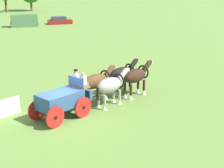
{
  "coord_description": "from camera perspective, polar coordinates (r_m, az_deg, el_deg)",
  "views": [
    {
      "loc": [
        -6.67,
        -18.7,
        8.25
      ],
      "look_at": [
        4.15,
        1.24,
        1.2
      ],
      "focal_mm": 56.96,
      "sensor_mm": 36.0,
      "label": 1
    }
  ],
  "objects": [
    {
      "name": "ground_plane",
      "position": [
        21.5,
        -8.21,
        -5.49
      ],
      "size": [
        220.0,
        220.0,
        0.0
      ],
      "primitive_type": "plane",
      "color": "olive"
    },
    {
      "name": "show_wagon",
      "position": [
        21.19,
        -7.96,
        -2.47
      ],
      "size": [
        5.61,
        2.75,
        2.65
      ],
      "color": "#2D4C7A",
      "rests_on": "ground"
    },
    {
      "name": "draft_horse_rear_near",
      "position": [
        23.8,
        -2.52,
        0.39
      ],
      "size": [
        3.14,
        1.61,
        2.22
      ],
      "color": "brown",
      "rests_on": "ground"
    },
    {
      "name": "draft_horse_rear_off",
      "position": [
        22.93,
        -0.24,
        -0.24
      ],
      "size": [
        3.0,
        1.59,
        2.22
      ],
      "color": "#9E998E",
      "rests_on": "ground"
    },
    {
      "name": "draft_horse_lead_near",
      "position": [
        25.62,
        1.64,
        1.66
      ],
      "size": [
        3.09,
        1.52,
        2.23
      ],
      "color": "black",
      "rests_on": "ground"
    },
    {
      "name": "draft_horse_lead_off",
      "position": [
        24.79,
        3.87,
        1.26
      ],
      "size": [
        3.04,
        1.57,
        2.31
      ],
      "color": "#331E14",
      "rests_on": "ground"
    },
    {
      "name": "parked_vehicle_e",
      "position": [
        60.38,
        -13.92,
        9.8
      ],
      "size": [
        4.6,
        2.52,
        1.93
      ],
      "color": "#477047",
      "rests_on": "ground"
    },
    {
      "name": "parked_vehicle_f",
      "position": [
        62.75,
        -8.42,
        10.02
      ],
      "size": [
        4.31,
        2.6,
        1.26
      ],
      "color": "maroon",
      "rests_on": "ground"
    }
  ]
}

